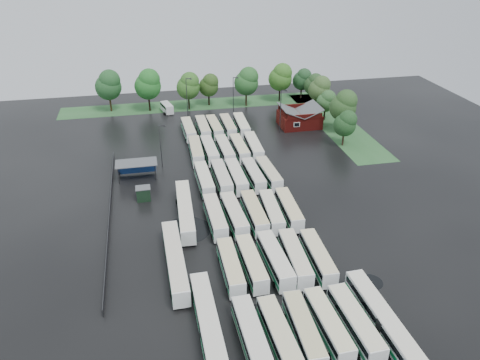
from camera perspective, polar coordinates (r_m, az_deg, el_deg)
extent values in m
plane|color=black|center=(79.75, 0.36, -5.69)|extent=(160.00, 160.00, 0.00)
cube|color=#65110E|center=(121.86, 7.24, 7.33)|extent=(10.00, 8.00, 3.40)
cube|color=#4C4F51|center=(120.21, 6.17, 8.42)|extent=(5.07, 8.60, 2.19)
cube|color=#4C4F51|center=(121.79, 8.44, 8.54)|extent=(5.07, 8.60, 2.19)
cube|color=#65110E|center=(117.57, 7.91, 7.65)|extent=(9.00, 0.20, 1.20)
cube|color=silver|center=(117.56, 6.93, 6.72)|extent=(1.60, 0.12, 1.20)
cylinder|color=#2D2D30|center=(95.15, -14.58, 0.47)|extent=(0.16, 0.16, 3.40)
cylinder|color=#2D2D30|center=(94.92, -10.26, 0.89)|extent=(0.16, 0.16, 3.40)
cylinder|color=#2D2D30|center=(98.02, -14.55, 1.31)|extent=(0.16, 0.16, 3.40)
cylinder|color=#2D2D30|center=(97.79, -10.35, 1.72)|extent=(0.16, 0.16, 3.40)
cube|color=#4C4F51|center=(95.62, -12.55, 2.07)|extent=(8.20, 4.20, 0.15)
cube|color=navy|center=(98.15, -12.45, 1.54)|extent=(7.60, 0.08, 2.60)
cube|color=black|center=(88.60, -11.68, -1.67)|extent=(2.50, 2.00, 2.50)
cube|color=#4C4F51|center=(87.97, -11.77, -0.92)|extent=(2.70, 2.20, 0.12)
cube|color=#2B5D2D|center=(137.93, -4.56, 9.19)|extent=(80.00, 10.00, 0.01)
cube|color=#2B5D2D|center=(125.93, 11.54, 6.85)|extent=(10.00, 50.00, 0.01)
cube|color=#2D2D30|center=(85.30, -15.59, -3.93)|extent=(0.10, 50.00, 1.20)
cube|color=white|center=(58.49, 1.43, -18.56)|extent=(2.73, 11.66, 2.66)
cube|color=black|center=(58.10, 1.44, -18.20)|extent=(2.77, 11.20, 0.85)
cube|color=#16713C|center=(58.91, 1.43, -18.95)|extent=(2.77, 11.43, 0.58)
cube|color=silver|center=(57.50, 1.45, -17.62)|extent=(2.62, 11.31, 0.12)
cylinder|color=black|center=(61.96, 0.61, -16.97)|extent=(2.46, 0.93, 0.93)
cube|color=white|center=(58.84, 4.80, -18.38)|extent=(2.83, 11.40, 2.59)
cube|color=black|center=(58.46, 4.82, -18.03)|extent=(2.87, 10.95, 0.83)
cube|color=#118244|center=(59.25, 4.77, -18.76)|extent=(2.87, 11.18, 0.57)
cube|color=beige|center=(57.87, 4.85, -17.46)|extent=(2.72, 11.06, 0.11)
cylinder|color=black|center=(62.18, 3.78, -16.86)|extent=(2.40, 0.91, 0.91)
cube|color=white|center=(59.80, 7.74, -17.65)|extent=(2.62, 11.27, 2.57)
cube|color=black|center=(59.44, 7.77, -17.30)|extent=(2.66, 10.83, 0.82)
cube|color=#1F764A|center=(60.21, 7.70, -18.02)|extent=(2.66, 11.05, 0.57)
cube|color=beige|center=(58.86, 7.83, -16.74)|extent=(2.52, 10.93, 0.11)
cylinder|color=black|center=(63.08, 6.58, -16.22)|extent=(2.38, 0.90, 0.90)
cube|color=white|center=(60.88, 10.67, -16.95)|extent=(2.70, 11.15, 2.54)
cube|color=black|center=(60.52, 10.71, -16.61)|extent=(2.74, 10.71, 0.81)
cube|color=#19824D|center=(61.27, 10.62, -17.32)|extent=(2.74, 10.93, 0.56)
cube|color=beige|center=(59.97, 10.78, -16.06)|extent=(2.60, 10.82, 0.11)
cylinder|color=black|center=(59.59, 11.86, -20.12)|extent=(2.35, 0.89, 0.89)
cylinder|color=black|center=(64.07, 9.37, -15.61)|extent=(2.35, 0.89, 0.89)
cube|color=white|center=(61.65, 13.84, -16.57)|extent=(2.90, 11.72, 2.67)
cube|color=black|center=(61.28, 13.89, -16.21)|extent=(2.93, 11.26, 0.85)
cube|color=#1B7543|center=(62.05, 13.77, -16.95)|extent=(2.93, 11.49, 0.59)
cube|color=beige|center=(60.70, 13.99, -15.63)|extent=(2.78, 11.37, 0.12)
cylinder|color=black|center=(60.34, 15.21, -19.82)|extent=(2.47, 0.93, 0.93)
cylinder|color=black|center=(64.94, 12.32, -15.22)|extent=(2.47, 0.93, 0.93)
cube|color=white|center=(68.33, -1.17, -10.52)|extent=(2.33, 11.07, 2.53)
cube|color=black|center=(68.02, -1.17, -10.18)|extent=(2.38, 10.62, 0.81)
cube|color=#057E41|center=(68.68, -1.16, -10.88)|extent=(2.37, 10.84, 0.56)
cube|color=beige|center=(67.52, -1.18, -9.64)|extent=(2.24, 10.73, 0.11)
cylinder|color=black|center=(66.48, -0.57, -13.23)|extent=(2.35, 0.88, 0.88)
cylinder|color=black|center=(71.86, -1.69, -9.59)|extent=(2.35, 0.88, 0.88)
cube|color=white|center=(68.97, 1.41, -10.09)|extent=(2.58, 11.20, 2.55)
cube|color=black|center=(68.66, 1.41, -9.75)|extent=(2.63, 10.75, 0.82)
cube|color=#0A7B3E|center=(69.32, 1.40, -10.45)|extent=(2.62, 10.97, 0.56)
cube|color=beige|center=(68.16, 1.42, -9.21)|extent=(2.48, 10.86, 0.11)
cylinder|color=black|center=(67.11, 2.10, -12.78)|extent=(2.37, 0.89, 0.89)
cylinder|color=black|center=(72.50, 0.75, -9.18)|extent=(2.37, 0.89, 0.89)
cube|color=white|center=(69.60, 4.29, -9.69)|extent=(2.87, 11.74, 2.67)
cube|color=black|center=(69.28, 4.31, -9.34)|extent=(2.91, 11.27, 0.85)
cube|color=#048042|center=(69.96, 4.27, -10.07)|extent=(2.91, 11.51, 0.59)
cube|color=silver|center=(68.77, 4.33, -8.77)|extent=(2.76, 11.38, 0.12)
cylinder|color=black|center=(67.68, 5.12, -12.46)|extent=(2.48, 0.93, 0.93)
cylinder|color=black|center=(73.26, 3.46, -8.78)|extent=(2.48, 0.93, 0.93)
cube|color=white|center=(70.29, 6.71, -9.40)|extent=(2.91, 11.66, 2.65)
cube|color=black|center=(69.98, 6.74, -9.06)|extent=(2.95, 11.20, 0.85)
cube|color=#0F763A|center=(70.65, 6.69, -9.78)|extent=(2.95, 11.43, 0.58)
cube|color=beige|center=(69.47, 6.78, -8.50)|extent=(2.80, 11.31, 0.12)
cylinder|color=black|center=(68.41, 7.62, -12.11)|extent=(2.46, 0.93, 0.93)
cylinder|color=black|center=(73.88, 5.77, -8.53)|extent=(2.46, 0.93, 0.93)
cube|color=white|center=(70.98, 9.45, -9.26)|extent=(2.67, 11.30, 2.58)
cube|color=black|center=(70.67, 9.48, -8.92)|extent=(2.71, 10.86, 0.82)
cube|color=#0E6F3A|center=(71.32, 9.41, -9.62)|extent=(2.71, 11.08, 0.57)
cube|color=beige|center=(70.19, 9.53, -8.39)|extent=(2.57, 10.96, 0.11)
cylinder|color=black|center=(69.19, 10.41, -11.85)|extent=(2.39, 0.90, 0.90)
cylinder|color=black|center=(74.41, 8.41, -8.42)|extent=(2.39, 0.90, 0.90)
cube|color=white|center=(79.18, -3.06, -4.49)|extent=(2.60, 11.59, 2.65)
cube|color=black|center=(78.90, -3.07, -4.17)|extent=(2.65, 11.13, 0.85)
cube|color=#06763C|center=(79.50, -3.05, -4.84)|extent=(2.64, 11.36, 0.58)
cube|color=beige|center=(78.46, -3.08, -3.65)|extent=(2.50, 11.24, 0.12)
cylinder|color=black|center=(76.87, -2.59, -6.77)|extent=(2.45, 0.92, 0.92)
cylinder|color=black|center=(82.99, -3.44, -3.92)|extent=(2.45, 0.92, 0.92)
cube|color=white|center=(79.52, -0.72, -4.28)|extent=(2.93, 11.70, 2.66)
cube|color=black|center=(79.24, -0.73, -3.96)|extent=(2.97, 11.24, 0.85)
cube|color=#0A7A3C|center=(79.84, -0.72, -4.64)|extent=(2.97, 11.47, 0.59)
cube|color=beige|center=(78.80, -0.73, -3.44)|extent=(2.82, 11.35, 0.12)
cylinder|color=black|center=(77.21, -0.18, -6.56)|extent=(2.47, 0.93, 0.93)
cylinder|color=black|center=(83.32, -1.21, -3.72)|extent=(2.47, 0.93, 0.93)
cube|color=white|center=(80.08, 1.74, -4.05)|extent=(2.50, 11.62, 2.66)
cube|color=black|center=(79.80, 1.74, -3.72)|extent=(2.55, 11.16, 0.85)
cube|color=#0B8146|center=(80.39, 1.73, -4.40)|extent=(2.54, 11.39, 0.59)
cube|color=beige|center=(79.35, 1.75, -3.20)|extent=(2.40, 11.27, 0.12)
cylinder|color=black|center=(77.79, 2.36, -6.30)|extent=(2.47, 0.93, 0.93)
cylinder|color=black|center=(83.85, 1.14, -3.50)|extent=(2.47, 0.93, 0.93)
cube|color=white|center=(80.72, 3.85, -3.87)|extent=(2.90, 11.31, 2.57)
cube|color=black|center=(80.45, 3.86, -3.56)|extent=(2.94, 10.86, 0.82)
cube|color=#1E7B47|center=(81.02, 3.84, -4.21)|extent=(2.94, 11.09, 0.56)
cube|color=beige|center=(80.03, 3.88, -3.06)|extent=(2.79, 10.97, 0.11)
cylinder|color=black|center=(78.53, 4.51, -6.01)|extent=(2.38, 0.90, 0.90)
cylinder|color=black|center=(84.33, 3.18, -3.36)|extent=(2.38, 0.90, 0.90)
cube|color=white|center=(81.64, 5.98, -3.57)|extent=(2.70, 11.29, 2.57)
cube|color=black|center=(81.37, 6.00, -3.26)|extent=(2.74, 10.84, 0.82)
cube|color=#136F38|center=(81.93, 5.96, -3.91)|extent=(2.74, 11.07, 0.57)
cube|color=beige|center=(80.95, 6.02, -2.77)|extent=(2.60, 10.95, 0.11)
cylinder|color=black|center=(79.46, 6.70, -5.68)|extent=(2.38, 0.90, 0.90)
cylinder|color=black|center=(85.22, 5.23, -3.08)|extent=(2.38, 0.90, 0.90)
cube|color=white|center=(90.85, -4.38, 0.02)|extent=(2.60, 11.49, 2.62)
cube|color=black|center=(90.61, -4.40, 0.31)|extent=(2.65, 11.04, 0.84)
cube|color=#14763D|center=(91.12, -4.37, -0.30)|extent=(2.64, 11.27, 0.58)
cube|color=#EFE9CA|center=(90.23, -4.41, 0.78)|extent=(2.50, 11.15, 0.11)
cylinder|color=black|center=(88.30, -4.02, -1.83)|extent=(2.43, 0.92, 0.92)
cylinder|color=black|center=(94.68, -4.66, 0.33)|extent=(2.43, 0.92, 0.92)
cube|color=white|center=(91.43, -2.26, 0.29)|extent=(2.56, 11.64, 2.66)
cube|color=black|center=(91.19, -2.27, 0.59)|extent=(2.62, 11.17, 0.85)
cube|color=#1F7E47|center=(91.71, -2.25, -0.03)|extent=(2.61, 11.40, 0.59)
cube|color=beige|center=(90.80, -2.28, 1.06)|extent=(2.46, 11.29, 0.12)
cylinder|color=black|center=(88.85, -1.84, -1.56)|extent=(2.47, 0.93, 0.93)
cylinder|color=black|center=(95.30, -2.63, 0.60)|extent=(2.47, 0.93, 0.93)
cube|color=white|center=(91.74, -0.45, 0.41)|extent=(2.54, 11.60, 2.65)
cube|color=black|center=(91.49, -0.45, 0.70)|extent=(2.59, 11.13, 0.85)
cube|color=#157A45|center=(92.01, -0.45, 0.09)|extent=(2.58, 11.36, 0.58)
cube|color=silver|center=(91.11, -0.45, 1.18)|extent=(2.44, 11.25, 0.12)
cylinder|color=black|center=(89.18, 0.02, -1.42)|extent=(2.46, 0.93, 0.93)
cylinder|color=black|center=(95.57, -0.89, 0.71)|extent=(2.46, 0.93, 0.93)
cube|color=white|center=(92.52, 1.65, 0.60)|extent=(2.62, 11.20, 2.55)
cube|color=black|center=(92.28, 1.65, 0.89)|extent=(2.67, 10.75, 0.82)
cube|color=#137B3D|center=(92.78, 1.64, 0.30)|extent=(2.66, 10.98, 0.56)
cube|color=beige|center=(91.92, 1.66, 1.34)|extent=(2.52, 10.86, 0.11)
cylinder|color=black|center=(90.07, 2.15, -1.14)|extent=(2.37, 0.89, 0.89)
cylinder|color=black|center=(96.18, 1.15, 0.88)|extent=(2.37, 0.89, 0.89)
cube|color=white|center=(93.12, 3.50, 0.76)|extent=(2.90, 11.37, 2.58)
cube|color=black|center=(92.88, 3.50, 1.05)|extent=(2.93, 10.92, 0.83)
cube|color=#0D7336|center=(93.38, 3.49, 0.45)|extent=(2.93, 11.15, 0.57)
cube|color=beige|center=(92.51, 3.52, 1.50)|extent=(2.79, 11.03, 0.11)
cylinder|color=black|center=(90.66, 4.06, -0.98)|extent=(2.39, 0.90, 0.90)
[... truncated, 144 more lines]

